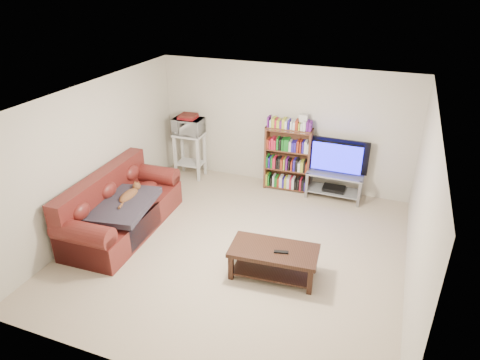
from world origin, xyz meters
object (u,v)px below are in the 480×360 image
at_px(coffee_table, 274,257).
at_px(sofa, 119,211).
at_px(tv_stand, 335,181).
at_px(bookshelf, 288,158).

bearing_deg(coffee_table, sofa, 169.88).
xyz_separation_m(coffee_table, tv_stand, (0.41, 2.63, 0.04)).
relative_size(sofa, coffee_table, 1.83).
xyz_separation_m(tv_stand, bookshelf, (-0.94, 0.04, 0.31)).
relative_size(coffee_table, bookshelf, 0.99).
height_order(sofa, tv_stand, sofa).
bearing_deg(bookshelf, coffee_table, -81.00).
xyz_separation_m(coffee_table, bookshelf, (-0.53, 2.67, 0.35)).
xyz_separation_m(sofa, coffee_table, (2.76, -0.27, -0.03)).
bearing_deg(tv_stand, bookshelf, 177.99).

